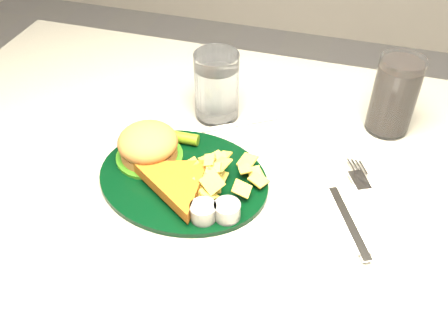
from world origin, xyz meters
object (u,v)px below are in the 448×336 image
Objects in this scene: water_glass at (217,86)px; fork_napkin at (350,217)px; dinner_plate at (182,166)px; table at (231,311)px; cola_glass at (394,95)px.

fork_napkin is at bearing -36.29° from water_glass.
water_glass is (-0.00, 0.18, 0.03)m from dinner_plate.
fork_napkin reaches higher than table.
water_glass is at bearing -170.65° from cola_glass.
dinner_plate is at bearing 151.25° from fork_napkin.
dinner_plate is at bearing -89.54° from water_glass.
water_glass is 0.30m from cola_glass.
fork_napkin is (0.26, -0.01, -0.02)m from dinner_plate.
table is 0.54m from cola_glass.
dinner_plate reaches higher than table.
dinner_plate is (-0.07, -0.02, 0.41)m from table.
dinner_plate is 1.98× the size of cola_glass.
water_glass reaches higher than fork_napkin.
table is 0.47m from water_glass.
cola_glass reaches higher than table.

